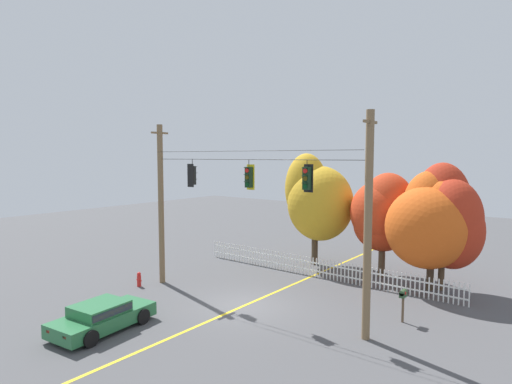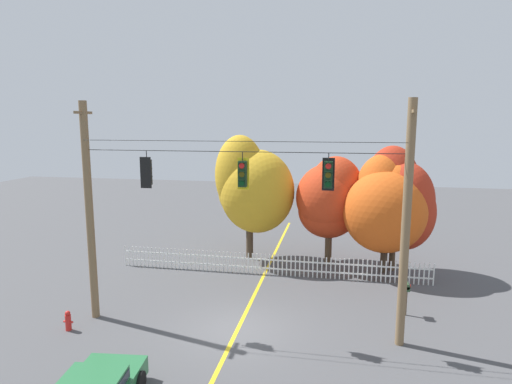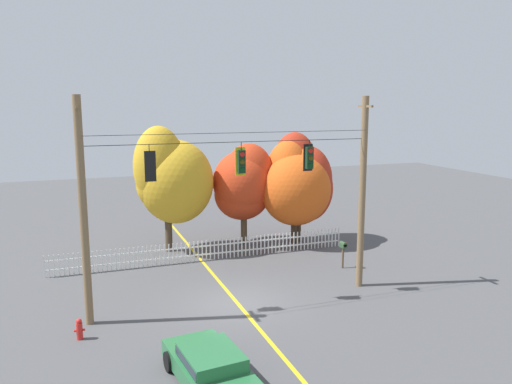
{
  "view_description": "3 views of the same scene",
  "coord_description": "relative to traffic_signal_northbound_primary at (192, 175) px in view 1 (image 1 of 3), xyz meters",
  "views": [
    {
      "loc": [
        12.33,
        -15.0,
        6.98
      ],
      "look_at": [
        1.24,
        -0.77,
        5.46
      ],
      "focal_mm": 29.76,
      "sensor_mm": 36.0,
      "label": 1
    },
    {
      "loc": [
        3.6,
        -15.23,
        7.93
      ],
      "look_at": [
        0.87,
        -0.78,
        5.52
      ],
      "focal_mm": 30.45,
      "sensor_mm": 36.0,
      "label": 2
    },
    {
      "loc": [
        -6.25,
        -19.42,
        8.4
      ],
      "look_at": [
        0.81,
        -0.15,
        4.77
      ],
      "focal_mm": 35.49,
      "sensor_mm": 36.0,
      "label": 3
    }
  ],
  "objects": [
    {
      "name": "autumn_oak_far_east",
      "position": [
        9.6,
        7.56,
        -2.38
      ],
      "size": [
        4.21,
        3.87,
        6.23
      ],
      "color": "#473828",
      "rests_on": "ground"
    },
    {
      "name": "traffic_signal_northbound_secondary",
      "position": [
        6.75,
        0.02,
        0.06
      ],
      "size": [
        0.43,
        0.38,
        1.34
      ],
      "color": "black"
    },
    {
      "name": "autumn_maple_far_west",
      "position": [
        10.34,
        8.04,
        -2.21
      ],
      "size": [
        3.68,
        3.21,
        6.67
      ],
      "color": "brown",
      "rests_on": "ground"
    },
    {
      "name": "lane_centerline_stripe",
      "position": [
        3.47,
        0.01,
        -6.02
      ],
      "size": [
        0.16,
        36.0,
        0.01
      ],
      "primitive_type": "cube",
      "color": "gold",
      "rests_on": "ground"
    },
    {
      "name": "autumn_maple_mid",
      "position": [
        6.71,
        8.57,
        -2.35
      ],
      "size": [
        3.63,
        3.46,
        6.06
      ],
      "color": "brown",
      "rests_on": "ground"
    },
    {
      "name": "ground",
      "position": [
        3.47,
        0.01,
        -6.02
      ],
      "size": [
        80.0,
        80.0,
        0.0
      ],
      "primitive_type": "plane",
      "color": "#4C4C4F"
    },
    {
      "name": "roadside_mailbox",
      "position": [
        10.0,
        2.51,
        -4.88
      ],
      "size": [
        0.25,
        0.44,
        1.4
      ],
      "color": "brown",
      "rests_on": "ground"
    },
    {
      "name": "signal_support_span",
      "position": [
        3.47,
        0.01,
        -1.61
      ],
      "size": [
        12.25,
        1.1,
        8.7
      ],
      "color": "brown",
      "rests_on": "ground"
    },
    {
      "name": "autumn_maple_near_fence",
      "position": [
        2.29,
        8.44,
        -1.81
      ],
      "size": [
        4.47,
        3.89,
        7.18
      ],
      "color": "#473828",
      "rests_on": "ground"
    },
    {
      "name": "traffic_signal_southbound_primary",
      "position": [
        3.69,
        0.02,
        0.02
      ],
      "size": [
        0.43,
        0.38,
        1.39
      ],
      "color": "black"
    },
    {
      "name": "fire_hydrant",
      "position": [
        -2.89,
        -1.26,
        -5.64
      ],
      "size": [
        0.38,
        0.22,
        0.79
      ],
      "color": "red",
      "rests_on": "ground"
    },
    {
      "name": "white_picket_fence",
      "position": [
        3.73,
        6.19,
        -5.47
      ],
      "size": [
        16.24,
        0.06,
        1.11
      ],
      "color": "white",
      "rests_on": "ground"
    },
    {
      "name": "traffic_signal_northbound_primary",
      "position": [
        0.0,
        0.0,
        0.0
      ],
      "size": [
        0.43,
        0.38,
        1.41
      ],
      "color": "black"
    },
    {
      "name": "parked_car",
      "position": [
        0.75,
        -5.75,
        -5.42
      ],
      "size": [
        2.32,
        4.27,
        1.15
      ],
      "color": "#286B3D",
      "rests_on": "ground"
    }
  ]
}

